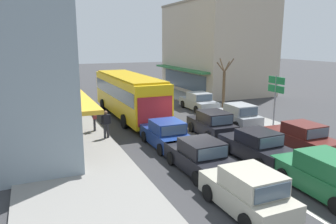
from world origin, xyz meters
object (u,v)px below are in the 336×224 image
object	(u,v)px
parked_sedan_kerb_third	(199,102)
directional_road_sign	(276,90)
sedan_queue_gap_filler	(167,135)
traffic_light_downstreet	(73,69)
hatchback_adjacent_lane_lead	(248,192)
street_tree_right	(224,86)
pedestrian_with_handbag_near	(94,117)
city_bus	(129,93)
sedan_behind_bus_mid	(201,157)
sedan_adjacent_lane_trail	(257,147)
hatchback_behind_bus_near	(212,124)
parked_hatchback_kerb_second	(238,116)
pedestrian_browsing_midblock	(106,123)
parked_sedan_kerb_front	(302,138)
wagon_queue_far_back	(329,176)

from	to	relation	value
parked_sedan_kerb_third	directional_road_sign	bearing A→B (deg)	-80.83
sedan_queue_gap_filler	traffic_light_downstreet	bearing A→B (deg)	96.90
hatchback_adjacent_lane_lead	street_tree_right	world-z (taller)	street_tree_right
parked_sedan_kerb_third	street_tree_right	size ratio (longest dim) A/B	0.97
pedestrian_with_handbag_near	hatchback_adjacent_lane_lead	bearing A→B (deg)	-76.18
traffic_light_downstreet	city_bus	bearing A→B (deg)	-78.43
sedan_behind_bus_mid	sedan_adjacent_lane_trail	bearing A→B (deg)	4.78
city_bus	sedan_queue_gap_filler	world-z (taller)	city_bus
hatchback_behind_bus_near	street_tree_right	distance (m)	7.86
sedan_adjacent_lane_trail	parked_hatchback_kerb_second	size ratio (longest dim) A/B	1.15
sedan_queue_gap_filler	pedestrian_browsing_midblock	size ratio (longest dim) A/B	2.58
sedan_adjacent_lane_trail	parked_sedan_kerb_front	bearing A→B (deg)	4.72
pedestrian_browsing_midblock	traffic_light_downstreet	bearing A→B (deg)	88.60
city_bus	wagon_queue_far_back	world-z (taller)	city_bus
parked_hatchback_kerb_second	street_tree_right	bearing A→B (deg)	68.76
city_bus	pedestrian_with_handbag_near	world-z (taller)	city_bus
hatchback_behind_bus_near	pedestrian_with_handbag_near	distance (m)	7.39
wagon_queue_far_back	traffic_light_downstreet	world-z (taller)	traffic_light_downstreet
hatchback_adjacent_lane_lead	parked_sedan_kerb_third	xyz separation A→B (m)	(6.58, 15.75, -0.05)
wagon_queue_far_back	directional_road_sign	bearing A→B (deg)	61.98
city_bus	street_tree_right	distance (m)	8.06
sedan_queue_gap_filler	wagon_queue_far_back	bearing A→B (deg)	-66.57
hatchback_behind_bus_near	hatchback_adjacent_lane_lead	world-z (taller)	same
pedestrian_browsing_midblock	parked_sedan_kerb_front	bearing A→B (deg)	-32.30
sedan_behind_bus_mid	hatchback_adjacent_lane_lead	distance (m)	3.72
sedan_adjacent_lane_trail	hatchback_adjacent_lane_lead	world-z (taller)	hatchback_adjacent_lane_lead
hatchback_adjacent_lane_lead	pedestrian_with_handbag_near	bearing A→B (deg)	103.82
sedan_behind_bus_mid	sedan_adjacent_lane_trail	world-z (taller)	same
parked_hatchback_kerb_second	pedestrian_browsing_midblock	size ratio (longest dim) A/B	2.28
parked_hatchback_kerb_second	pedestrian_browsing_midblock	bearing A→B (deg)	178.59
hatchback_adjacent_lane_lead	parked_hatchback_kerb_second	size ratio (longest dim) A/B	1.00
parked_sedan_kerb_front	street_tree_right	size ratio (longest dim) A/B	0.98
wagon_queue_far_back	pedestrian_with_handbag_near	world-z (taller)	pedestrian_with_handbag_near
sedan_adjacent_lane_trail	sedan_queue_gap_filler	size ratio (longest dim) A/B	1.02
sedan_queue_gap_filler	parked_sedan_kerb_third	world-z (taller)	same
hatchback_adjacent_lane_lead	directional_road_sign	xyz separation A→B (m)	(7.85, 7.88, 1.99)
directional_road_sign	pedestrian_with_handbag_near	bearing A→B (deg)	159.55
traffic_light_downstreet	pedestrian_browsing_midblock	xyz separation A→B (m)	(-0.42, -17.16, -1.79)
sedan_behind_bus_mid	parked_sedan_kerb_third	bearing A→B (deg)	62.16
hatchback_adjacent_lane_lead	sedan_behind_bus_mid	bearing A→B (deg)	86.54
sedan_adjacent_lane_trail	street_tree_right	size ratio (longest dim) A/B	0.99
directional_road_sign	pedestrian_browsing_midblock	world-z (taller)	directional_road_sign
sedan_adjacent_lane_trail	traffic_light_downstreet	world-z (taller)	traffic_light_downstreet
hatchback_behind_bus_near	street_tree_right	bearing A→B (deg)	52.53
sedan_behind_bus_mid	sedan_queue_gap_filler	xyz separation A→B (m)	(-0.01, 3.88, 0.00)
traffic_light_downstreet	sedan_adjacent_lane_trail	bearing A→B (deg)	-76.33
hatchback_adjacent_lane_lead	parked_sedan_kerb_third	bearing A→B (deg)	67.33
city_bus	sedan_adjacent_lane_trail	xyz separation A→B (m)	(3.19, -11.21, -1.22)
wagon_queue_far_back	parked_sedan_kerb_third	size ratio (longest dim) A/B	1.09
sedan_queue_gap_filler	parked_sedan_kerb_third	distance (m)	10.35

